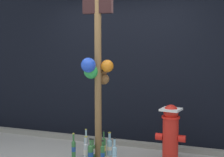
# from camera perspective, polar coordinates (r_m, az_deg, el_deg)

# --- Properties ---
(building_wall) EXTENTS (10.00, 0.20, 3.01)m
(building_wall) POSITION_cam_1_polar(r_m,az_deg,el_deg) (5.54, 2.29, 4.24)
(building_wall) COLOR black
(building_wall) RESTS_ON ground_plane
(curb_strip) EXTENTS (8.00, 0.12, 0.08)m
(curb_strip) POSITION_cam_1_polar(r_m,az_deg,el_deg) (5.39, 0.91, -11.59)
(curb_strip) COLOR gray
(curb_strip) RESTS_ON ground_plane
(memorial_post) EXTENTS (0.44, 0.49, 2.48)m
(memorial_post) POSITION_cam_1_polar(r_m,az_deg,el_deg) (4.48, -2.77, 3.48)
(memorial_post) COLOR olive
(memorial_post) RESTS_ON ground_plane
(fire_hydrant) EXTENTS (0.43, 0.31, 0.83)m
(fire_hydrant) POSITION_cam_1_polar(r_m,az_deg,el_deg) (4.59, 10.72, -9.60)
(fire_hydrant) COLOR red
(fire_hydrant) RESTS_ON ground_plane
(bottle_0) EXTENTS (0.07, 0.07, 0.42)m
(bottle_0) POSITION_cam_1_polar(r_m,az_deg,el_deg) (4.80, -4.78, -12.21)
(bottle_0) COLOR #B2DBEA
(bottle_0) RESTS_ON ground_plane
(bottle_1) EXTENTS (0.06, 0.06, 0.38)m
(bottle_1) POSITION_cam_1_polar(r_m,az_deg,el_deg) (4.81, -1.54, -12.38)
(bottle_1) COLOR #337038
(bottle_1) RESTS_ON ground_plane
(bottle_2) EXTENTS (0.06, 0.06, 0.40)m
(bottle_2) POSITION_cam_1_polar(r_m,az_deg,el_deg) (4.67, -7.07, -12.75)
(bottle_2) COLOR #337038
(bottle_2) RESTS_ON ground_plane
(bottle_3) EXTENTS (0.06, 0.06, 0.38)m
(bottle_3) POSITION_cam_1_polar(r_m,az_deg,el_deg) (4.47, 0.47, -13.69)
(bottle_3) COLOR #93CCE0
(bottle_3) RESTS_ON ground_plane
(bottle_4) EXTENTS (0.08, 0.08, 0.35)m
(bottle_4) POSITION_cam_1_polar(r_m,az_deg,el_deg) (4.85, -0.46, -12.36)
(bottle_4) COLOR #93CCE0
(bottle_4) RESTS_ON ground_plane
(bottle_5) EXTENTS (0.06, 0.06, 0.28)m
(bottle_5) POSITION_cam_1_polar(r_m,az_deg,el_deg) (5.01, -2.06, -11.99)
(bottle_5) COLOR silver
(bottle_5) RESTS_ON ground_plane
(bottle_6) EXTENTS (0.08, 0.08, 0.33)m
(bottle_6) POSITION_cam_1_polar(r_m,az_deg,el_deg) (4.72, -4.78, -12.97)
(bottle_6) COLOR silver
(bottle_6) RESTS_ON ground_plane
(bottle_7) EXTENTS (0.07, 0.07, 0.30)m
(bottle_7) POSITION_cam_1_polar(r_m,az_deg,el_deg) (4.69, -3.52, -13.15)
(bottle_7) COLOR #337038
(bottle_7) RESTS_ON ground_plane
(bottle_8) EXTENTS (0.06, 0.06, 0.33)m
(bottle_8) POSITION_cam_1_polar(r_m,az_deg,el_deg) (4.52, -1.75, -13.65)
(bottle_8) COLOR #337038
(bottle_8) RESTS_ON ground_plane
(bottle_9) EXTENTS (0.08, 0.08, 0.34)m
(bottle_9) POSITION_cam_1_polar(r_m,az_deg,el_deg) (4.57, -3.95, -13.51)
(bottle_9) COLOR #337038
(bottle_9) RESTS_ON ground_plane
(litter_0) EXTENTS (0.16, 0.10, 0.01)m
(litter_0) POSITION_cam_1_polar(r_m,az_deg,el_deg) (5.81, -7.11, -10.75)
(litter_0) COLOR tan
(litter_0) RESTS_ON ground_plane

